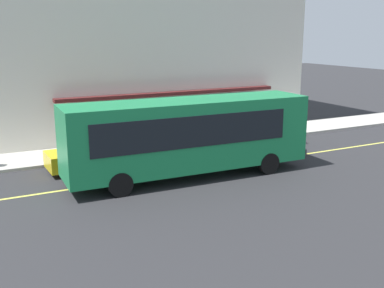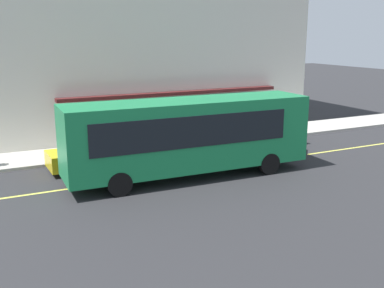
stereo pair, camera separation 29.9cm
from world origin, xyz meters
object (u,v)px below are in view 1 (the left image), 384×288
at_px(bus, 190,134).
at_px(pedestrian_waiting, 66,137).
at_px(car_teal, 264,133).
at_px(pedestrian_at_corner, 135,125).
at_px(car_yellow, 93,154).
at_px(pedestrian_mid_block, 175,129).

height_order(bus, pedestrian_waiting, bus).
distance_m(car_teal, pedestrian_at_corner, 7.39).
relative_size(car_teal, pedestrian_waiting, 2.43).
bearing_deg(bus, car_yellow, 137.69).
height_order(bus, pedestrian_mid_block, bus).
height_order(bus, car_yellow, bus).
bearing_deg(car_teal, pedestrian_waiting, 170.65).
xyz_separation_m(pedestrian_waiting, pedestrian_mid_block, (5.94, -0.22, -0.12)).
xyz_separation_m(car_teal, pedestrian_mid_block, (-4.88, 1.56, 0.38)).
relative_size(car_yellow, pedestrian_mid_block, 2.67).
bearing_deg(pedestrian_waiting, bus, -50.08).
relative_size(car_yellow, pedestrian_waiting, 2.42).
xyz_separation_m(car_teal, pedestrian_at_corner, (-6.57, 3.36, 0.44)).
xyz_separation_m(pedestrian_at_corner, pedestrian_mid_block, (1.69, -1.80, -0.06)).
relative_size(bus, car_yellow, 2.57).
xyz_separation_m(car_yellow, pedestrian_at_corner, (3.47, 3.52, 0.44)).
bearing_deg(car_yellow, car_teal, 0.92).
distance_m(car_yellow, pedestrian_at_corner, 4.96).
height_order(car_teal, pedestrian_mid_block, pedestrian_mid_block).
xyz_separation_m(car_yellow, pedestrian_mid_block, (5.16, 1.72, 0.38)).
distance_m(pedestrian_waiting, pedestrian_mid_block, 5.94).
distance_m(bus, car_yellow, 4.94).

